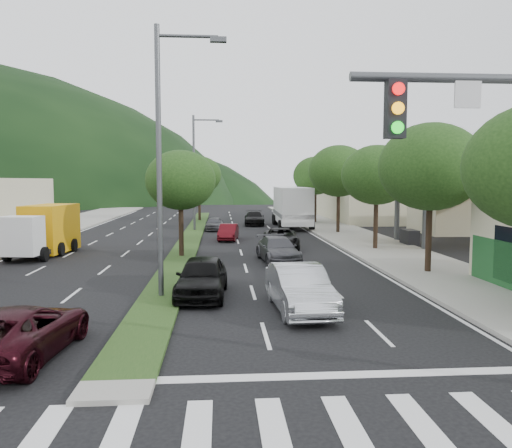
{
  "coord_description": "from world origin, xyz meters",
  "views": [
    {
      "loc": [
        2.22,
        -10.61,
        4.41
      ],
      "look_at": [
        3.98,
        13.66,
        2.29
      ],
      "focal_mm": 35.0,
      "sensor_mm": 36.0,
      "label": 1
    }
  ],
  "objects": [
    {
      "name": "car_queue_d",
      "position": [
        6.14,
        21.18,
        0.66
      ],
      "size": [
        2.58,
        4.94,
        1.33
      ],
      "primitive_type": "imported",
      "rotation": [
        0.0,
        0.0,
        -0.08
      ],
      "color": "black",
      "rests_on": "ground"
    },
    {
      "name": "ground",
      "position": [
        0.0,
        0.0,
        0.0
      ],
      "size": [
        160.0,
        160.0,
        0.0
      ],
      "primitive_type": "plane",
      "color": "black",
      "rests_on": "ground"
    },
    {
      "name": "car_queue_a",
      "position": [
        1.52,
        8.16,
        0.77
      ],
      "size": [
        2.09,
        4.6,
        1.53
      ],
      "primitive_type": "imported",
      "rotation": [
        0.0,
        0.0,
        -0.06
      ],
      "color": "black",
      "rests_on": "ground"
    },
    {
      "name": "streetlight_near",
      "position": [
        0.21,
        8.0,
        5.58
      ],
      "size": [
        2.6,
        0.25,
        10.0
      ],
      "color": "#47494C",
      "rests_on": "ground"
    },
    {
      "name": "gas_canopy",
      "position": [
        19.0,
        22.0,
        4.65
      ],
      "size": [
        12.2,
        8.2,
        5.25
      ],
      "color": "silver",
      "rests_on": "ground"
    },
    {
      "name": "crosswalk",
      "position": [
        0.0,
        -2.0,
        0.01
      ],
      "size": [
        19.0,
        2.2,
        0.01
      ],
      "primitive_type": "cube",
      "color": "silver",
      "rests_on": "ground"
    },
    {
      "name": "suv_maroon",
      "position": [
        -2.77,
        2.0,
        0.65
      ],
      "size": [
        2.62,
        4.89,
        1.31
      ],
      "primitive_type": "imported",
      "rotation": [
        0.0,
        0.0,
        3.04
      ],
      "color": "black",
      "rests_on": "ground"
    },
    {
      "name": "motorhome",
      "position": [
        9.0,
        36.02,
        2.01
      ],
      "size": [
        3.38,
        9.92,
        3.77
      ],
      "rotation": [
        0.0,
        0.0,
        -0.03
      ],
      "color": "silver",
      "rests_on": "ground"
    },
    {
      "name": "tree_med_near",
      "position": [
        0.0,
        18.0,
        4.43
      ],
      "size": [
        4.0,
        4.0,
        6.02
      ],
      "color": "black",
      "rests_on": "median"
    },
    {
      "name": "car_queue_c",
      "position": [
        2.84,
        26.18,
        0.6
      ],
      "size": [
        1.68,
        3.74,
        1.19
      ],
      "primitive_type": "imported",
      "rotation": [
        0.0,
        0.0,
        -0.12
      ],
      "color": "#560E15",
      "rests_on": "ground"
    },
    {
      "name": "tree_r_d",
      "position": [
        12.0,
        30.0,
        5.18
      ],
      "size": [
        5.0,
        5.0,
        7.17
      ],
      "color": "black",
      "rests_on": "sidewalk_right"
    },
    {
      "name": "car_queue_f",
      "position": [
        5.62,
        38.58,
        0.69
      ],
      "size": [
        2.18,
        4.84,
        1.38
      ],
      "primitive_type": "imported",
      "rotation": [
        0.0,
        0.0,
        -0.05
      ],
      "color": "black",
      "rests_on": "ground"
    },
    {
      "name": "tree_r_b",
      "position": [
        12.0,
        12.0,
        5.04
      ],
      "size": [
        4.8,
        4.8,
        6.94
      ],
      "color": "black",
      "rests_on": "sidewalk_right"
    },
    {
      "name": "car_queue_b",
      "position": [
        5.37,
        16.18,
        0.67
      ],
      "size": [
        2.32,
        4.75,
        1.33
      ],
      "primitive_type": "imported",
      "rotation": [
        0.0,
        0.0,
        0.1
      ],
      "color": "#434347",
      "rests_on": "ground"
    },
    {
      "name": "sidewalk_left",
      "position": [
        -13.0,
        25.0,
        0.07
      ],
      "size": [
        6.0,
        90.0,
        0.15
      ],
      "primitive_type": "cube",
      "color": "gray",
      "rests_on": "ground"
    },
    {
      "name": "tree_r_e",
      "position": [
        12.0,
        40.0,
        4.89
      ],
      "size": [
        4.6,
        4.6,
        6.71
      ],
      "color": "black",
      "rests_on": "sidewalk_right"
    },
    {
      "name": "median",
      "position": [
        0.0,
        28.0,
        0.06
      ],
      "size": [
        1.6,
        56.0,
        0.12
      ],
      "primitive_type": "cube",
      "color": "#1C3A15",
      "rests_on": "ground"
    },
    {
      "name": "box_truck",
      "position": [
        -8.08,
        19.4,
        1.4
      ],
      "size": [
        2.94,
        6.22,
        2.96
      ],
      "rotation": [
        0.0,
        0.0,
        3.01
      ],
      "color": "silver",
      "rests_on": "ground"
    },
    {
      "name": "tree_med_far",
      "position": [
        0.0,
        44.0,
        5.01
      ],
      "size": [
        4.8,
        4.8,
        6.94
      ],
      "color": "black",
      "rests_on": "median"
    },
    {
      "name": "tree_r_c",
      "position": [
        12.0,
        20.0,
        4.75
      ],
      "size": [
        4.4,
        4.4,
        6.48
      ],
      "color": "black",
      "rests_on": "sidewalk_right"
    },
    {
      "name": "sidewalk_right",
      "position": [
        12.5,
        25.0,
        0.07
      ],
      "size": [
        5.0,
        90.0,
        0.15
      ],
      "primitive_type": "cube",
      "color": "gray",
      "rests_on": "ground"
    },
    {
      "name": "sedan_silver",
      "position": [
        4.89,
        5.8,
        0.78
      ],
      "size": [
        1.94,
        4.82,
        1.56
      ],
      "primitive_type": "imported",
      "rotation": [
        0.0,
        0.0,
        0.06
      ],
      "color": "#BABDC3",
      "rests_on": "ground"
    },
    {
      "name": "streetlight_mid",
      "position": [
        0.21,
        33.0,
        5.58
      ],
      "size": [
        2.6,
        0.25,
        10.0
      ],
      "color": "#47494C",
      "rests_on": "ground"
    },
    {
      "name": "bldg_right_far",
      "position": [
        19.5,
        44.0,
        2.6
      ],
      "size": [
        10.0,
        16.0,
        5.2
      ],
      "primitive_type": "cube",
      "color": "beige",
      "rests_on": "ground"
    },
    {
      "name": "car_queue_e",
      "position": [
        1.69,
        33.58,
        0.59
      ],
      "size": [
        1.72,
        3.6,
        1.19
      ],
      "primitive_type": "imported",
      "rotation": [
        0.0,
        0.0,
        -0.09
      ],
      "color": "#4B4B50",
      "rests_on": "ground"
    }
  ]
}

